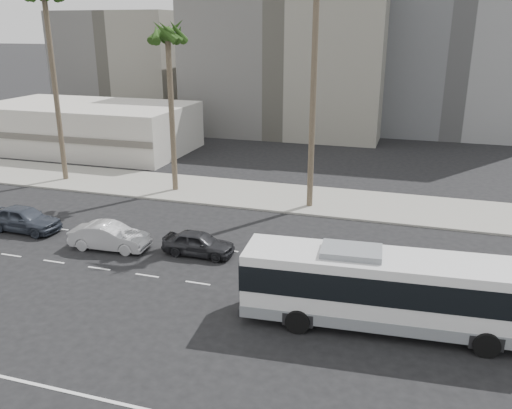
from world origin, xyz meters
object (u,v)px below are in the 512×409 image
at_px(city_bus, 387,288).
at_px(palm_mid, 168,38).
at_px(car_b, 110,236).
at_px(car_a, 199,243).
at_px(car_c, 24,219).

bearing_deg(city_bus, palm_mid, 134.24).
relative_size(city_bus, palm_mid, 0.96).
xyz_separation_m(city_bus, car_b, (-16.62, 4.04, -1.13)).
height_order(car_b, palm_mid, palm_mid).
bearing_deg(car_b, car_a, -85.29).
height_order(car_a, car_b, car_b).
bearing_deg(car_a, car_b, 98.42).
distance_m(city_bus, palm_mid, 26.20).
relative_size(car_b, car_c, 0.96).
bearing_deg(car_c, city_bus, -99.26).
bearing_deg(car_c, car_b, -94.91).
bearing_deg(palm_mid, car_c, -116.83).
height_order(car_c, palm_mid, palm_mid).
xyz_separation_m(city_bus, car_c, (-23.65, 4.96, -1.07)).
height_order(city_bus, car_b, city_bus).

